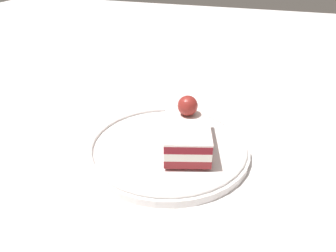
# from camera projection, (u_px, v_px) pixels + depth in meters

# --- Properties ---
(ground_plane) EXTENTS (2.40, 2.40, 0.00)m
(ground_plane) POSITION_uv_depth(u_px,v_px,m) (159.00, 140.00, 0.55)
(ground_plane) COLOR silver
(dessert_plate) EXTENTS (0.25, 0.25, 0.02)m
(dessert_plate) POSITION_uv_depth(u_px,v_px,m) (168.00, 147.00, 0.51)
(dessert_plate) COLOR white
(dessert_plate) RESTS_ON ground_plane
(cake_slice) EXTENTS (0.10, 0.13, 0.07)m
(cake_slice) POSITION_uv_depth(u_px,v_px,m) (187.00, 132.00, 0.49)
(cake_slice) COLOR maroon
(cake_slice) RESTS_ON dessert_plate
(fork) EXTENTS (0.04, 0.11, 0.00)m
(fork) POSITION_uv_depth(u_px,v_px,m) (180.00, 112.00, 0.59)
(fork) COLOR silver
(fork) RESTS_ON dessert_plate
(folded_napkin) EXTENTS (0.12, 0.07, 0.00)m
(folded_napkin) POSITION_uv_depth(u_px,v_px,m) (226.00, 79.00, 0.77)
(folded_napkin) COLOR white
(folded_napkin) RESTS_ON ground_plane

